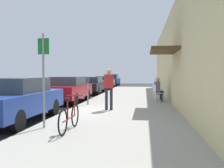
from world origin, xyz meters
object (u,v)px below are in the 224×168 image
(parked_car_2, at_px, (91,85))
(cafe_chair_0, at_px, (158,92))
(parked_car_3, at_px, (104,82))
(pedestrian_standing, at_px, (109,86))
(street_sign, at_px, (44,73))
(parked_car_0, at_px, (16,99))
(parking_meter, at_px, (88,89))
(parked_car_4, at_px, (112,80))
(seated_patron_0, at_px, (159,89))
(cafe_chair_2, at_px, (156,90))
(cafe_chair_1, at_px, (157,91))
(seated_patron_1, at_px, (158,88))
(parked_car_1, at_px, (68,89))
(bicycle_0, at_px, (69,117))

(parked_car_2, height_order, cafe_chair_0, parked_car_2)
(parked_car_3, relative_size, pedestrian_standing, 2.59)
(street_sign, height_order, cafe_chair_0, street_sign)
(parked_car_0, distance_m, parked_car_2, 11.52)
(parked_car_0, height_order, street_sign, street_sign)
(parked_car_2, bearing_deg, parking_meter, -78.58)
(parked_car_4, relative_size, parking_meter, 3.33)
(seated_patron_0, xyz_separation_m, cafe_chair_2, (-0.06, 1.92, -0.19))
(parked_car_0, bearing_deg, seated_patron_0, 47.61)
(seated_patron_0, relative_size, cafe_chair_2, 1.48)
(pedestrian_standing, bearing_deg, cafe_chair_1, 61.91)
(cafe_chair_1, xyz_separation_m, pedestrian_standing, (-2.15, -4.03, 0.50))
(cafe_chair_0, distance_m, seated_patron_1, 0.86)
(parked_car_1, xyz_separation_m, pedestrian_standing, (2.80, -3.34, 0.37))
(cafe_chair_1, xyz_separation_m, cafe_chair_2, (-0.00, 1.11, 0.00))
(street_sign, distance_m, cafe_chair_1, 8.35)
(parked_car_1, height_order, pedestrian_standing, pedestrian_standing)
(parked_car_3, relative_size, street_sign, 1.69)
(parked_car_2, xyz_separation_m, cafe_chair_1, (4.95, -5.22, -0.08))
(parked_car_4, bearing_deg, parked_car_0, -90.00)
(parked_car_1, xyz_separation_m, seated_patron_1, (5.01, 0.70, 0.07))
(parked_car_4, distance_m, seated_patron_0, 19.35)
(seated_patron_0, distance_m, cafe_chair_2, 1.93)
(parked_car_0, bearing_deg, parked_car_2, 90.00)
(parked_car_2, bearing_deg, cafe_chair_2, -39.74)
(parked_car_0, xyz_separation_m, parking_meter, (1.55, 3.85, 0.13))
(parked_car_1, distance_m, seated_patron_0, 5.01)
(cafe_chair_0, bearing_deg, parked_car_0, -132.06)
(cafe_chair_0, xyz_separation_m, cafe_chair_2, (0.00, 1.92, 0.00))
(parked_car_0, xyz_separation_m, parked_car_2, (0.00, 11.52, -0.06))
(parking_meter, relative_size, pedestrian_standing, 0.78)
(parked_car_2, xyz_separation_m, cafe_chair_2, (4.95, -4.12, -0.08))
(parked_car_2, bearing_deg, seated_patron_1, -46.09)
(parked_car_0, distance_m, seated_patron_1, 8.06)
(street_sign, bearing_deg, parking_meter, 89.44)
(parked_car_2, xyz_separation_m, parked_car_3, (0.00, 6.29, 0.01))
(street_sign, relative_size, cafe_chair_2, 2.99)
(parked_car_4, xyz_separation_m, seated_patron_0, (5.01, -18.69, 0.04))
(cafe_chair_0, relative_size, cafe_chair_1, 1.00)
(parked_car_1, bearing_deg, cafe_chair_1, 7.86)
(seated_patron_0, bearing_deg, cafe_chair_2, 91.75)
(parked_car_4, bearing_deg, parking_meter, -85.64)
(cafe_chair_0, height_order, cafe_chair_1, same)
(parked_car_1, height_order, cafe_chair_1, parked_car_1)
(cafe_chair_0, bearing_deg, parked_car_4, 104.82)
(parked_car_2, distance_m, cafe_chair_0, 7.81)
(parked_car_1, distance_m, cafe_chair_0, 4.95)
(parked_car_4, bearing_deg, cafe_chair_2, -73.56)
(bicycle_0, distance_m, cafe_chair_2, 9.29)
(parked_car_1, distance_m, parking_meter, 2.36)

